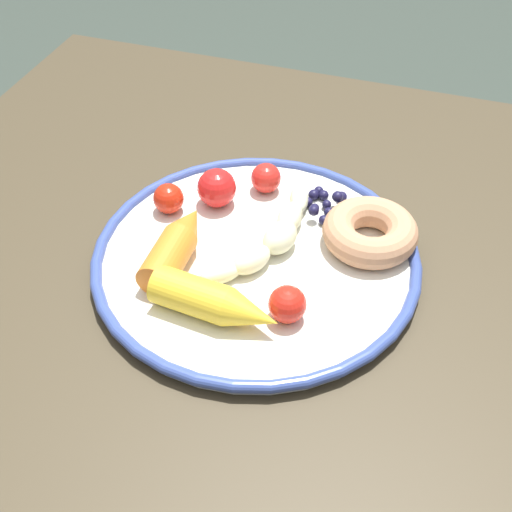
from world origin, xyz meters
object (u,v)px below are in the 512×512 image
at_px(dining_table, 267,351).
at_px(tomato_mid, 169,199).
at_px(blueberry_pile, 326,203).
at_px(tomato_far, 287,304).
at_px(carrot_yellow, 216,303).
at_px(plate, 256,258).
at_px(donut, 370,232).
at_px(banana, 271,236).
at_px(carrot_orange, 176,244).
at_px(tomato_extra, 217,188).
at_px(tomato_near, 266,178).

relative_size(dining_table, tomato_mid, 27.69).
distance_m(blueberry_pile, tomato_far, 0.16).
bearing_deg(carrot_yellow, tomato_mid, 128.71).
distance_m(plate, donut, 0.12).
xyz_separation_m(banana, carrot_orange, (-0.08, -0.05, 0.01)).
xyz_separation_m(tomato_mid, tomato_extra, (0.04, 0.03, 0.00)).
height_order(plate, donut, donut).
bearing_deg(donut, tomato_far, -112.81).
bearing_deg(tomato_far, plate, 127.33).
distance_m(banana, carrot_orange, 0.09).
bearing_deg(tomato_near, tomato_mid, -142.77).
relative_size(banana, tomato_far, 5.10).
xyz_separation_m(carrot_orange, blueberry_pile, (0.12, 0.12, -0.01)).
bearing_deg(blueberry_pile, carrot_orange, -135.00).
relative_size(dining_table, carrot_orange, 8.15).
bearing_deg(tomato_near, tomato_far, -66.55).
height_order(banana, carrot_orange, carrot_orange).
bearing_deg(carrot_yellow, tomato_extra, 110.26).
relative_size(dining_table, banana, 5.09).
xyz_separation_m(plate, donut, (0.10, 0.05, 0.02)).
relative_size(carrot_orange, blueberry_pile, 1.96).
distance_m(dining_table, tomato_near, 0.19).
bearing_deg(carrot_orange, tomato_extra, 85.50).
bearing_deg(plate, blueberry_pile, 63.05).
height_order(blueberry_pile, tomato_near, tomato_near).
xyz_separation_m(plate, blueberry_pile, (0.05, 0.09, 0.01)).
bearing_deg(tomato_mid, dining_table, -23.94).
bearing_deg(dining_table, banana, 104.94).
distance_m(plate, carrot_orange, 0.08).
bearing_deg(tomato_near, carrot_orange, -110.89).
relative_size(plate, blueberry_pile, 5.80).
bearing_deg(tomato_mid, plate, -19.29).
bearing_deg(blueberry_pile, tomato_extra, -166.02).
bearing_deg(carrot_yellow, plate, 83.90).
bearing_deg(tomato_mid, carrot_yellow, -51.29).
bearing_deg(tomato_extra, tomato_far, -48.70).
height_order(carrot_yellow, donut, carrot_yellow).
height_order(carrot_orange, tomato_far, carrot_orange).
bearing_deg(carrot_yellow, donut, 51.34).
bearing_deg(tomato_extra, donut, -4.42).
height_order(tomato_far, tomato_extra, tomato_extra).
bearing_deg(tomato_mid, blueberry_pile, 19.47).
distance_m(dining_table, banana, 0.14).
bearing_deg(carrot_orange, dining_table, 4.87).
xyz_separation_m(carrot_yellow, tomato_extra, (-0.06, 0.15, 0.00)).
height_order(plate, carrot_orange, carrot_orange).
distance_m(donut, blueberry_pile, 0.07).
distance_m(plate, tomato_far, 0.09).
distance_m(banana, blueberry_pile, 0.08).
relative_size(banana, tomato_extra, 4.23).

